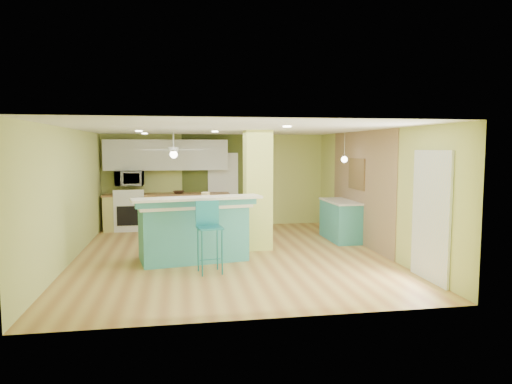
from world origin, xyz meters
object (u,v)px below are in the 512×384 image
at_px(bar_stool, 209,225).
at_px(side_counter, 340,220).
at_px(fruit_bowl, 179,192).
at_px(peninsula, 193,230).
at_px(canister, 206,197).

relative_size(bar_stool, side_counter, 0.86).
height_order(bar_stool, side_counter, bar_stool).
relative_size(bar_stool, fruit_bowl, 4.15).
xyz_separation_m(peninsula, fruit_bowl, (-0.26, 3.41, 0.40)).
bearing_deg(peninsula, canister, 36.23).
bearing_deg(side_counter, fruit_bowl, 150.91).
bearing_deg(canister, peninsula, -133.60).
height_order(peninsula, canister, canister).
xyz_separation_m(bar_stool, side_counter, (3.19, 2.27, -0.36)).
relative_size(bar_stool, canister, 6.71).
xyz_separation_m(peninsula, side_counter, (3.43, 1.35, -0.12)).
height_order(fruit_bowl, canister, canister).
relative_size(side_counter, canister, 7.82).
distance_m(peninsula, side_counter, 3.69).
bearing_deg(canister, fruit_bowl, 99.41).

